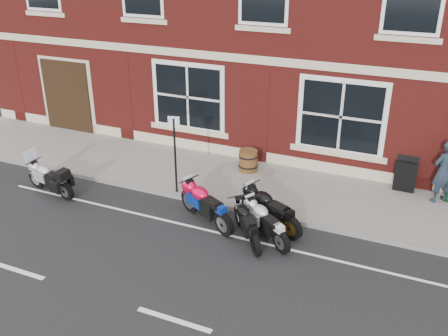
# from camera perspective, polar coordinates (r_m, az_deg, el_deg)

# --- Properties ---
(ground) EXTENTS (80.00, 80.00, 0.00)m
(ground) POSITION_cam_1_polar(r_m,az_deg,el_deg) (12.24, 1.10, -8.36)
(ground) COLOR black
(ground) RESTS_ON ground
(sidewalk) EXTENTS (30.00, 3.00, 0.12)m
(sidewalk) POSITION_cam_1_polar(r_m,az_deg,el_deg) (14.66, 5.61, -2.24)
(sidewalk) COLOR slate
(sidewalk) RESTS_ON ground
(kerb) EXTENTS (30.00, 0.16, 0.12)m
(kerb) POSITION_cam_1_polar(r_m,az_deg,el_deg) (13.34, 3.45, -5.08)
(kerb) COLOR slate
(kerb) RESTS_ON ground
(moto_touring_silver) EXTENTS (1.86, 0.57, 1.24)m
(moto_touring_silver) POSITION_cam_1_polar(r_m,az_deg,el_deg) (15.07, -19.34, -0.95)
(moto_touring_silver) COLOR black
(moto_touring_silver) RESTS_ON ground
(moto_sport_red) EXTENTS (1.94, 1.15, 0.96)m
(moto_sport_red) POSITION_cam_1_polar(r_m,az_deg,el_deg) (12.75, -2.04, -4.01)
(moto_sport_red) COLOR black
(moto_sport_red) RESTS_ON ground
(moto_sport_black) EXTENTS (1.93, 1.02, 0.94)m
(moto_sport_black) POSITION_cam_1_polar(r_m,az_deg,el_deg) (12.62, 5.26, -4.52)
(moto_sport_black) COLOR black
(moto_sport_black) RESTS_ON ground
(moto_sport_silver) EXTENTS (1.59, 1.23, 0.85)m
(moto_sport_silver) POSITION_cam_1_polar(r_m,az_deg,el_deg) (12.15, 4.81, -6.01)
(moto_sport_silver) COLOR black
(moto_sport_silver) RESTS_ON ground
(moto_naked_black) EXTENTS (1.27, 1.57, 0.86)m
(moto_naked_black) POSITION_cam_1_polar(r_m,az_deg,el_deg) (12.09, 2.75, -6.08)
(moto_naked_black) COLOR black
(moto_naked_black) RESTS_ON ground
(pedestrian_left) EXTENTS (0.77, 0.75, 1.78)m
(pedestrian_left) POSITION_cam_1_polar(r_m,az_deg,el_deg) (14.58, 23.80, -0.38)
(pedestrian_left) COLOR #1C2632
(pedestrian_left) RESTS_ON sidewalk
(a_board_sign) EXTENTS (0.60, 0.40, 0.99)m
(a_board_sign) POSITION_cam_1_polar(r_m,az_deg,el_deg) (14.98, 20.03, -0.76)
(a_board_sign) COLOR black
(a_board_sign) RESTS_ON sidewalk
(barrel_planter) EXTENTS (0.60, 0.60, 0.67)m
(barrel_planter) POSITION_cam_1_polar(r_m,az_deg,el_deg) (15.40, 2.78, 0.86)
(barrel_planter) COLOR #4E2C14
(barrel_planter) RESTS_ON sidewalk
(parking_sign) EXTENTS (0.32, 0.09, 2.26)m
(parking_sign) POSITION_cam_1_polar(r_m,az_deg,el_deg) (13.74, -5.63, 2.13)
(parking_sign) COLOR black
(parking_sign) RESTS_ON sidewalk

